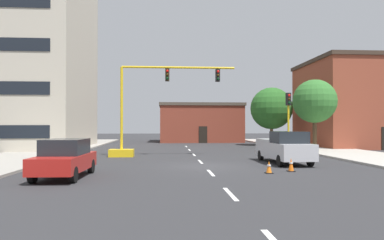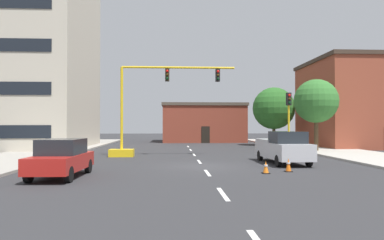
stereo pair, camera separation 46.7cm
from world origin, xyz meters
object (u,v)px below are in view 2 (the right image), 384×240
Objects in this scene: tree_right_far at (274,108)px; traffic_cone_roadside_a at (288,165)px; sedan_red_near_left at (61,158)px; pickup_truck_silver at (283,148)px; tree_right_mid at (316,101)px; traffic_cone_roadside_b at (266,167)px; traffic_signal_gantry at (138,126)px; traffic_light_pole_right at (289,110)px.

tree_right_far reaches higher than traffic_cone_roadside_a.
sedan_red_near_left is (-16.65, -24.17, -3.39)m from tree_right_far.
tree_right_mid is at bearing 57.54° from pickup_truck_silver.
pickup_truck_silver is 5.13m from traffic_cone_roadside_b.
traffic_signal_gantry is 11.41m from traffic_light_pole_right.
traffic_light_pole_right is at bearing -101.49° from tree_right_far.
traffic_light_pole_right is 5.96m from tree_right_mid.
traffic_cone_roadside_a is at bearing 24.86° from traffic_cone_roadside_b.
traffic_cone_roadside_a is at bearing -117.29° from tree_right_mid.
traffic_cone_roadside_a is (-6.72, -13.03, -4.12)m from tree_right_mid.
traffic_cone_roadside_b is (-7.05, -23.42, -3.98)m from tree_right_far.
pickup_truck_silver is at bearing 76.57° from traffic_cone_roadside_a.
traffic_light_pole_right is 1.05× the size of sedan_red_near_left.
traffic_cone_roadside_b is at bearing -114.30° from traffic_light_pole_right.
tree_right_mid reaches higher than sedan_red_near_left.
traffic_signal_gantry reaches higher than tree_right_far.
traffic_signal_gantry is 15.78m from tree_right_mid.
traffic_cone_roadside_a is 1.12× the size of traffic_cone_roadside_b.
tree_right_mid is 16.38m from traffic_cone_roadside_b.
pickup_truck_silver is 13.00m from sedan_red_near_left.
tree_right_mid is at bearing 48.71° from traffic_light_pole_right.
traffic_signal_gantry reaches higher than pickup_truck_silver.
tree_right_far is at bearing 55.43° from sedan_red_near_left.
tree_right_mid is 1.41× the size of sedan_red_near_left.
tree_right_mid is 1.17× the size of pickup_truck_silver.
tree_right_mid reaches higher than traffic_cone_roadside_b.
traffic_cone_roadside_b is (9.60, 0.75, -0.59)m from sedan_red_near_left.
traffic_cone_roadside_b is at bearing -116.46° from pickup_truck_silver.
traffic_signal_gantry reaches higher than traffic_light_pole_right.
traffic_signal_gantry is 11.12m from sedan_red_near_left.
pickup_truck_silver is 1.20× the size of sedan_red_near_left.
traffic_signal_gantry is 19.64m from tree_right_far.
traffic_cone_roadside_a is at bearing 7.09° from sedan_red_near_left.
traffic_cone_roadside_a reaches higher than traffic_cone_roadside_b.
traffic_signal_gantry is at bearing -136.62° from tree_right_far.
sedan_red_near_left is at bearing -175.56° from traffic_cone_roadside_b.
pickup_truck_silver is (9.41, -5.45, -1.29)m from traffic_signal_gantry.
tree_right_far is at bearing 78.51° from traffic_light_pole_right.
tree_right_mid is 0.96× the size of tree_right_far.
traffic_light_pole_right is 0.72× the size of tree_right_far.
tree_right_mid is at bearing 62.71° from traffic_cone_roadside_a.
traffic_light_pole_right is at bearing -131.29° from tree_right_mid.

